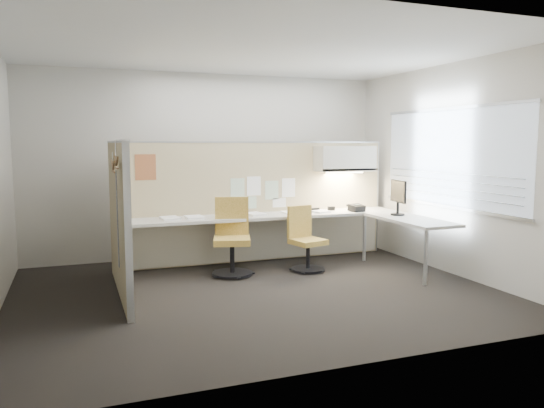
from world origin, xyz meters
name	(u,v)px	position (x,y,z in m)	size (l,w,h in m)	color
floor	(256,292)	(0.00, 0.00, -0.01)	(5.50, 4.50, 0.01)	black
ceiling	(256,48)	(0.00, 0.00, 2.80)	(5.50, 4.50, 0.01)	white
wall_back	(209,166)	(0.00, 2.25, 1.40)	(5.50, 0.02, 2.80)	beige
wall_front	(352,189)	(0.00, -2.25, 1.40)	(5.50, 0.02, 2.80)	beige
wall_right	(451,169)	(2.75, 0.00, 1.40)	(0.02, 4.50, 2.80)	beige
window_pane	(450,158)	(2.73, 0.00, 1.55)	(0.01, 2.80, 1.30)	#A3AEBD
partition_back	(256,202)	(0.55, 1.60, 0.88)	(4.10, 0.06, 1.75)	#C3B387
partition_left	(119,219)	(-1.50, 0.50, 0.88)	(0.06, 2.20, 1.75)	#C3B387
desk	(292,224)	(0.93, 1.13, 0.60)	(4.00, 2.07, 0.73)	beige
overhead_bin	(345,159)	(1.90, 1.39, 1.51)	(0.90, 0.36, 0.38)	beige
task_light_strip	(345,173)	(1.90, 1.39, 1.30)	(0.60, 0.06, 0.02)	#FFEABF
pinned_papers	(262,192)	(0.63, 1.57, 1.03)	(1.01, 0.00, 0.47)	#8CBF8C
poster	(146,167)	(-1.05, 1.57, 1.42)	(0.28, 0.00, 0.35)	orange
chair_left	(232,239)	(-0.03, 0.91, 0.47)	(0.58, 0.60, 1.01)	black
chair_right	(305,241)	(0.98, 0.78, 0.41)	(0.49, 0.51, 0.87)	black
monitor	(398,195)	(2.30, 0.55, 1.02)	(0.20, 0.47, 0.49)	black
phone	(356,208)	(1.97, 1.13, 0.78)	(0.24, 0.22, 0.12)	black
stapler	(315,210)	(1.40, 1.37, 0.76)	(0.14, 0.04, 0.05)	black
tape_dispenser	(331,208)	(1.67, 1.37, 0.76)	(0.10, 0.06, 0.06)	black
coat_hook	(115,175)	(-1.58, -0.34, 1.43)	(0.18, 0.42, 1.26)	silver
paper_stack_0	(170,218)	(-0.78, 1.29, 0.74)	(0.23, 0.30, 0.03)	white
paper_stack_1	(194,217)	(-0.45, 1.32, 0.74)	(0.23, 0.30, 0.02)	white
paper_stack_2	(255,214)	(0.41, 1.26, 0.75)	(0.23, 0.30, 0.03)	white
paper_stack_3	(291,212)	(0.98, 1.32, 0.74)	(0.23, 0.30, 0.02)	white
paper_stack_4	(319,211)	(1.42, 1.28, 0.74)	(0.23, 0.30, 0.02)	white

